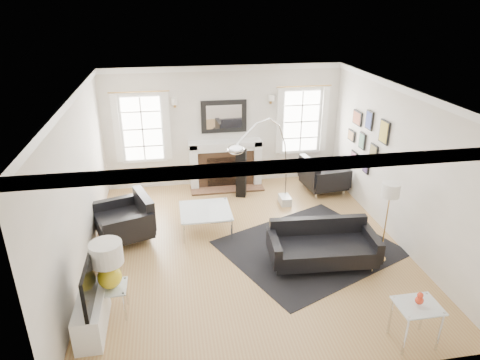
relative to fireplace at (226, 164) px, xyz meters
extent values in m
plane|color=#A17043|center=(0.00, -2.79, -0.54)|extent=(6.00, 6.00, 0.00)
cube|color=silver|center=(0.00, 0.21, 0.86)|extent=(5.50, 0.04, 2.80)
cube|color=silver|center=(0.00, -5.79, 0.86)|extent=(5.50, 0.04, 2.80)
cube|color=silver|center=(-2.75, -2.79, 0.86)|extent=(0.04, 6.00, 2.80)
cube|color=silver|center=(2.75, -2.79, 0.86)|extent=(0.04, 6.00, 2.80)
cube|color=white|center=(0.00, -2.79, 2.26)|extent=(5.50, 6.00, 0.02)
cube|color=white|center=(0.00, -2.79, 2.20)|extent=(5.50, 6.00, 0.12)
cube|color=white|center=(-0.75, 0.01, 0.01)|extent=(0.18, 0.38, 1.10)
cube|color=white|center=(0.75, 0.01, 0.01)|extent=(0.18, 0.38, 1.10)
cube|color=white|center=(0.00, 0.01, 0.51)|extent=(1.70, 0.38, 0.12)
cube|color=white|center=(0.00, 0.01, 0.41)|extent=(1.50, 0.34, 0.10)
cube|color=brown|center=(0.00, 0.03, -0.09)|extent=(1.30, 0.30, 0.90)
cube|color=black|center=(0.00, -0.07, -0.16)|extent=(0.90, 0.10, 0.76)
cube|color=brown|center=(0.00, -0.24, -0.52)|extent=(1.70, 0.50, 0.04)
cube|color=black|center=(0.00, 0.17, 1.11)|extent=(1.05, 0.06, 0.75)
cube|color=white|center=(0.00, 0.13, 1.11)|extent=(0.82, 0.02, 0.55)
cube|color=white|center=(-1.85, 0.18, 0.91)|extent=(1.00, 0.05, 1.60)
cube|color=white|center=(-1.85, 0.15, 0.91)|extent=(0.84, 0.02, 1.44)
cube|color=white|center=(-2.40, 0.08, 0.96)|extent=(0.14, 0.05, 1.55)
cube|color=white|center=(-1.30, 0.08, 0.96)|extent=(0.14, 0.05, 1.55)
cube|color=white|center=(1.85, 0.18, 0.91)|extent=(1.00, 0.05, 1.60)
cube|color=white|center=(1.85, 0.15, 0.91)|extent=(0.84, 0.02, 1.44)
cube|color=white|center=(1.30, 0.08, 0.96)|extent=(0.14, 0.05, 1.55)
cube|color=white|center=(2.40, 0.08, 0.96)|extent=(0.14, 0.05, 1.55)
cube|color=black|center=(2.72, -2.19, 1.31)|extent=(0.03, 0.34, 0.44)
cube|color=gold|center=(2.70, -2.19, 1.31)|extent=(0.01, 0.29, 0.39)
cube|color=black|center=(2.72, -1.54, 1.36)|extent=(0.03, 0.28, 0.38)
cube|color=#344290|center=(2.70, -1.54, 1.36)|extent=(0.01, 0.23, 0.33)
cube|color=black|center=(2.72, -0.99, 1.26)|extent=(0.03, 0.40, 0.30)
cube|color=#9A4A2F|center=(2.70, -0.99, 1.26)|extent=(0.01, 0.35, 0.25)
cube|color=black|center=(2.72, -1.89, 0.81)|extent=(0.03, 0.30, 0.30)
cube|color=olive|center=(2.70, -1.89, 0.81)|extent=(0.01, 0.25, 0.25)
cube|color=black|center=(2.72, -1.34, 0.86)|extent=(0.03, 0.26, 0.34)
cube|color=#4C7F65|center=(2.70, -1.34, 0.86)|extent=(0.01, 0.21, 0.29)
cube|color=black|center=(2.72, -0.79, 0.81)|extent=(0.03, 0.32, 0.24)
cube|color=#9F7244|center=(2.70, -0.79, 0.81)|extent=(0.01, 0.27, 0.19)
cube|color=black|center=(2.72, -1.64, 0.41)|extent=(0.03, 0.24, 0.30)
cube|color=#4A356A|center=(2.70, -1.64, 0.41)|extent=(0.01, 0.19, 0.25)
cube|color=black|center=(2.72, -1.04, 0.41)|extent=(0.03, 0.28, 0.22)
cube|color=#9D5B76|center=(2.70, -1.04, 0.41)|extent=(0.01, 0.23, 0.17)
cube|color=white|center=(-2.45, -4.49, -0.29)|extent=(0.35, 1.00, 0.50)
cube|color=black|center=(-2.40, -4.49, 0.26)|extent=(0.05, 1.00, 0.58)
cube|color=black|center=(1.10, -3.03, -0.54)|extent=(3.52, 3.28, 0.01)
cube|color=black|center=(1.15, -3.55, -0.28)|extent=(1.75, 0.91, 0.28)
cube|color=black|center=(1.17, -3.19, -0.07)|extent=(1.70, 0.25, 0.47)
cube|color=black|center=(0.32, -3.49, -0.17)|extent=(0.19, 0.81, 0.36)
cube|color=black|center=(1.97, -3.60, -0.17)|extent=(0.19, 0.81, 0.36)
cube|color=black|center=(-2.20, -2.16, -0.23)|extent=(1.14, 1.14, 0.34)
cube|color=black|center=(-1.81, -2.04, 0.02)|extent=(0.43, 0.91, 0.56)
cube|color=black|center=(-2.34, -1.73, -0.09)|extent=(0.90, 0.41, 0.43)
cube|color=black|center=(-2.06, -2.59, -0.09)|extent=(0.90, 0.41, 0.43)
cube|color=black|center=(2.20, -0.69, -0.24)|extent=(0.96, 0.96, 0.32)
cube|color=black|center=(1.81, -0.74, 0.00)|extent=(0.25, 0.87, 0.54)
cube|color=black|center=(2.25, -1.12, -0.11)|extent=(0.87, 0.23, 0.41)
cube|color=black|center=(2.15, -0.26, -0.11)|extent=(0.87, 0.23, 0.41)
cube|color=silver|center=(-0.68, -2.05, -0.12)|extent=(0.96, 0.96, 0.02)
cylinder|color=silver|center=(-1.12, -2.49, -0.33)|extent=(0.04, 0.04, 0.43)
cylinder|color=silver|center=(-0.24, -2.49, -0.33)|extent=(0.04, 0.04, 0.43)
cylinder|color=silver|center=(-1.12, -1.61, -0.33)|extent=(0.04, 0.04, 0.43)
cylinder|color=silver|center=(-0.24, -1.61, -0.33)|extent=(0.04, 0.04, 0.43)
cube|color=silver|center=(-2.20, -4.22, -0.08)|extent=(0.43, 0.43, 0.02)
cylinder|color=silver|center=(-2.37, -4.39, -0.31)|extent=(0.04, 0.04, 0.47)
cylinder|color=silver|center=(-2.03, -4.39, -0.31)|extent=(0.04, 0.04, 0.47)
cylinder|color=silver|center=(-2.37, -4.05, -0.31)|extent=(0.04, 0.04, 0.47)
cylinder|color=silver|center=(-2.03, -4.05, -0.31)|extent=(0.04, 0.04, 0.47)
cube|color=silver|center=(1.71, -5.44, 0.05)|extent=(0.55, 0.46, 0.02)
cylinder|color=silver|center=(1.47, -5.63, -0.24)|extent=(0.04, 0.04, 0.60)
cylinder|color=silver|center=(1.94, -5.63, -0.24)|extent=(0.04, 0.04, 0.60)
cylinder|color=silver|center=(1.47, -5.25, -0.24)|extent=(0.04, 0.04, 0.60)
cylinder|color=silver|center=(1.94, -5.25, -0.24)|extent=(0.04, 0.04, 0.60)
sphere|color=yellow|center=(-2.20, -4.22, 0.09)|extent=(0.33, 0.33, 0.33)
cylinder|color=yellow|center=(-2.20, -4.22, 0.26)|extent=(0.04, 0.04, 0.13)
cylinder|color=white|center=(-2.20, -4.22, 0.48)|extent=(0.44, 0.44, 0.31)
sphere|color=red|center=(1.71, -5.44, 0.13)|extent=(0.11, 0.11, 0.11)
sphere|color=red|center=(1.71, -5.44, 0.21)|extent=(0.08, 0.08, 0.08)
cube|color=silver|center=(1.14, -1.21, -0.45)|extent=(0.22, 0.36, 0.18)
ellipsoid|color=silver|center=(-0.12, -2.28, 1.16)|extent=(0.31, 0.31, 0.18)
cylinder|color=gold|center=(2.20, -3.58, -0.53)|extent=(0.18, 0.18, 0.03)
cylinder|color=gold|center=(2.20, -3.58, 0.10)|extent=(0.02, 0.02, 1.28)
cylinder|color=white|center=(2.20, -3.58, 0.78)|extent=(0.29, 0.29, 0.24)
cube|color=black|center=(0.26, -0.64, 0.00)|extent=(0.27, 0.27, 1.09)
camera|label=1|loc=(-1.25, -9.33, 3.66)|focal=32.00mm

